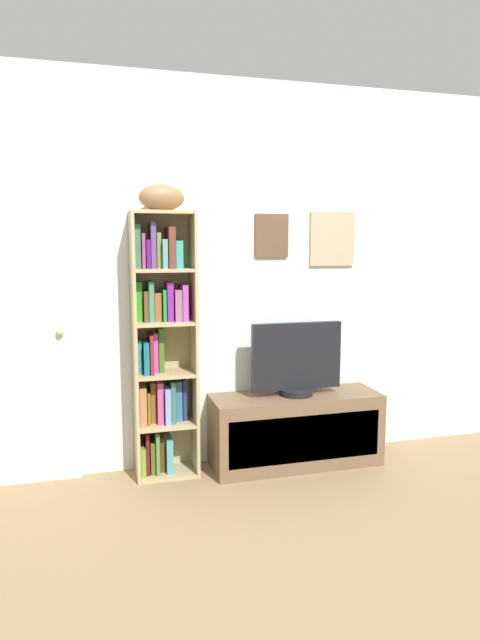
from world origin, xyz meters
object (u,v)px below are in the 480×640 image
at_px(tv_stand, 296,429).
at_px(television, 297,360).
at_px(bookshelf, 161,348).
at_px(football, 162,198).
at_px(door, 5,327).

bearing_deg(tv_stand, television, 90.00).
relative_size(bookshelf, football, 5.93).
height_order(bookshelf, door, door).
relative_size(football, television, 0.46).
bearing_deg(television, football, 175.76).
bearing_deg(football, tv_stand, -4.32).
bearing_deg(bookshelf, door, 175.25).
distance_m(football, television, 1.34).
height_order(tv_stand, door, door).
xyz_separation_m(tv_stand, door, (-1.78, 0.17, 0.74)).
bearing_deg(television, bookshelf, 174.06).
xyz_separation_m(bookshelf, tv_stand, (0.87, -0.09, -0.58)).
bearing_deg(television, door, 174.67).
height_order(tv_stand, television, television).
bearing_deg(tv_stand, bookshelf, 173.98).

